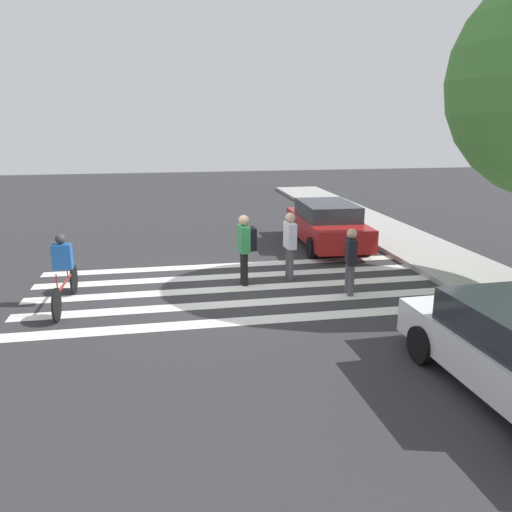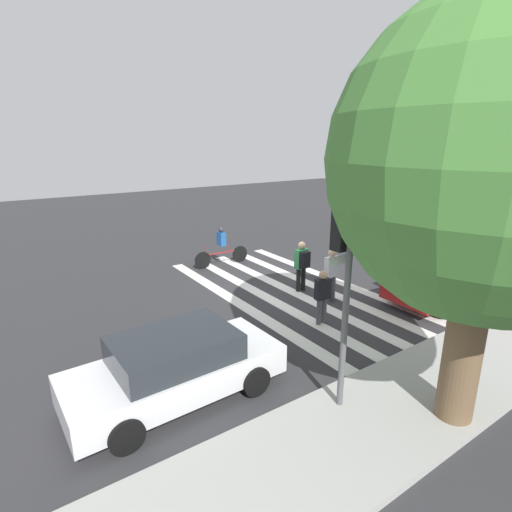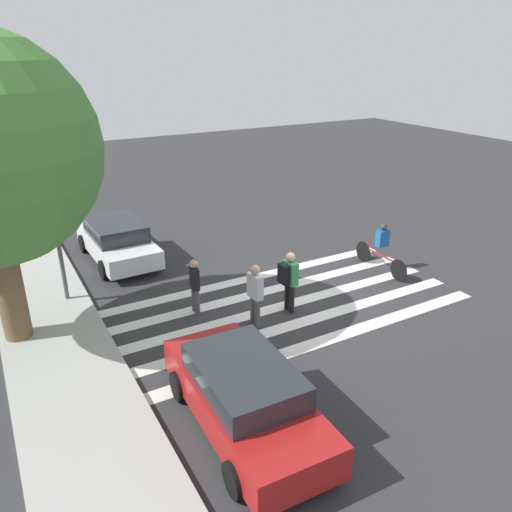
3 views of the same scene
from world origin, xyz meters
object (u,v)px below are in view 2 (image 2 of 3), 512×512
street_tree (494,162)px  pedestrian_adult_yellow_jacket (322,294)px  car_parked_silver_sedan (447,278)px  pedestrian_child_with_backpack (331,272)px  car_parked_dark_suv (176,366)px  traffic_light (343,264)px  cyclist_near_curb (221,245)px  pedestrian_adult_blue_shirt (302,263)px

street_tree → pedestrian_adult_yellow_jacket: street_tree is taller
pedestrian_adult_yellow_jacket → car_parked_silver_sedan: pedestrian_adult_yellow_jacket is taller
pedestrian_child_with_backpack → car_parked_silver_sedan: (-3.25, 2.07, -0.25)m
street_tree → car_parked_silver_sedan: size_ratio=1.64×
pedestrian_adult_yellow_jacket → car_parked_silver_sedan: bearing=178.5°
car_parked_dark_suv → car_parked_silver_sedan: bearing=177.7°
traffic_light → street_tree: (-1.52, 1.57, 1.80)m
street_tree → car_parked_silver_sedan: bearing=-147.7°
pedestrian_adult_yellow_jacket → car_parked_dark_suv: (4.83, 0.87, -0.18)m
pedestrian_child_with_backpack → cyclist_near_curb: (1.05, -5.35, -0.12)m
traffic_light → car_parked_dark_suv: traffic_light is taller
pedestrian_child_with_backpack → cyclist_near_curb: 5.45m
car_parked_silver_sedan → car_parked_dark_suv: car_parked_silver_sedan is taller
car_parked_dark_suv → street_tree: bearing=136.1°
pedestrian_child_with_backpack → cyclist_near_curb: bearing=-82.3°
pedestrian_adult_blue_shirt → traffic_light: bearing=-128.9°
traffic_light → street_tree: bearing=134.0°
street_tree → cyclist_near_curb: street_tree is taller
car_parked_silver_sedan → street_tree: bearing=34.2°
pedestrian_adult_blue_shirt → cyclist_near_curb: bearing=97.0°
traffic_light → cyclist_near_curb: bearing=-106.4°
car_parked_dark_suv → pedestrian_child_with_backpack: bearing=-164.3°
pedestrian_adult_yellow_jacket → car_parked_silver_sedan: (-4.69, 0.97, -0.16)m
pedestrian_adult_yellow_jacket → traffic_light: bearing=61.0°
traffic_light → car_parked_silver_sedan: (-7.06, -1.93, -2.24)m
pedestrian_adult_yellow_jacket → cyclist_near_curb: (-0.38, -6.44, -0.03)m
traffic_light → pedestrian_adult_yellow_jacket: traffic_light is taller
pedestrian_adult_yellow_jacket → cyclist_near_curb: bearing=-83.2°
pedestrian_adult_yellow_jacket → pedestrian_child_with_backpack: 1.81m
street_tree → pedestrian_adult_blue_shirt: street_tree is taller
traffic_light → pedestrian_adult_yellow_jacket: 4.29m
pedestrian_adult_yellow_jacket → car_parked_dark_suv: bearing=20.4°
pedestrian_adult_blue_shirt → pedestrian_child_with_backpack: (-0.23, 1.19, -0.05)m
street_tree → cyclist_near_curb: size_ratio=3.01×
pedestrian_adult_yellow_jacket → car_parked_dark_suv: pedestrian_adult_yellow_jacket is taller
street_tree → traffic_light: bearing=-46.0°
pedestrian_child_with_backpack → car_parked_silver_sedan: bearing=144.1°
traffic_light → pedestrian_adult_blue_shirt: traffic_light is taller
street_tree → car_parked_dark_suv: size_ratio=1.69×
traffic_light → street_tree: size_ratio=0.57×
traffic_light → cyclist_near_curb: 9.97m
traffic_light → cyclist_near_curb: (-2.75, -9.35, -2.12)m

